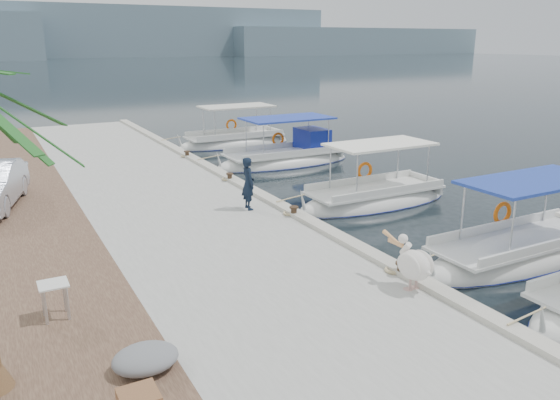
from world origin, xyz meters
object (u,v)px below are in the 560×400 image
object	(u,v)px
fishing_caique_b	(521,255)
pelican	(413,263)
fishing_caique_d	(286,160)
fisherman	(248,183)
fishing_caique_e	(235,143)
fishing_caique_c	(374,201)

from	to	relation	value
fishing_caique_b	pelican	bearing A→B (deg)	-170.26
fishing_caique_d	fisherman	distance (m)	9.21
fishing_caique_b	fishing_caique_e	distance (m)	19.21
fishing_caique_c	fisherman	size ratio (longest dim) A/B	3.69
fishing_caique_c	fishing_caique_d	size ratio (longest dim) A/B	0.90
fishing_caique_d	fisherman	world-z (taller)	fishing_caique_d
fishing_caique_b	fisherman	bearing A→B (deg)	129.89
fishing_caique_b	fishing_caique_d	world-z (taller)	same
pelican	fishing_caique_b	bearing A→B (deg)	9.74
fishing_caique_d	pelican	distance (m)	15.20
fishing_caique_b	fishing_caique_e	bearing A→B (deg)	90.13
fishing_caique_e	fishing_caique_d	bearing A→B (deg)	-87.44
fishing_caique_b	fishing_caique_e	world-z (taller)	same
fishing_caique_e	fisherman	size ratio (longest dim) A/B	3.96
fishing_caique_b	fishing_caique_e	size ratio (longest dim) A/B	1.01
fishing_caique_e	fishing_caique_c	bearing A→B (deg)	-90.97
fishing_caique_c	fishing_caique_e	distance (m)	13.10
fishing_caique_b	pelican	distance (m)	4.76
fishing_caique_c	fishing_caique_d	distance (m)	7.51
fishing_caique_c	pelican	xyz separation A→B (m)	(-4.33, -6.89, 0.97)
pelican	fisherman	world-z (taller)	fisherman
fishing_caique_c	fishing_caique_e	world-z (taller)	same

